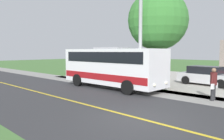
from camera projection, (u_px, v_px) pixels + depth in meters
ground_plane at (141, 119)px, 8.51m from camera, size 120.00×120.00×0.00m
road_surface at (141, 119)px, 8.51m from camera, size 8.00×100.00×0.01m
sidewalk at (197, 98)px, 12.25m from camera, size 2.40×100.00×0.01m
road_centre_line at (141, 119)px, 8.51m from camera, size 0.16×100.00×0.00m
shuttle_bus_front at (112, 66)px, 15.63m from camera, size 2.59×8.02×2.89m
pedestrian_with_bags at (214, 83)px, 11.66m from camera, size 0.72×0.34×1.73m
street_light_pole at (140, 17)px, 14.22m from camera, size 1.97×0.24×8.81m
parked_car_near at (207, 76)px, 17.18m from camera, size 2.32×4.54×1.45m
tree_curbside at (158, 20)px, 16.18m from camera, size 4.39×4.39×7.08m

